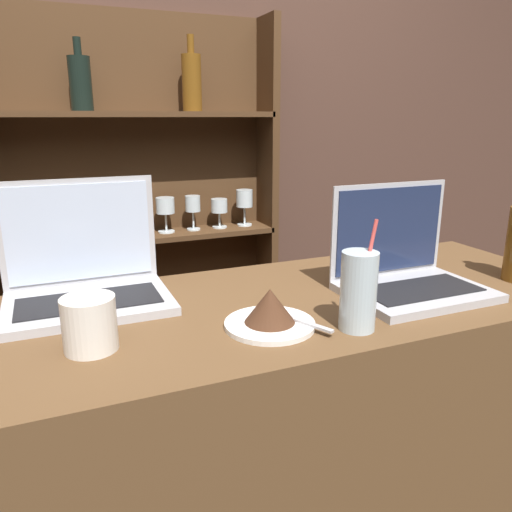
{
  "coord_description": "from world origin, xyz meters",
  "views": [
    {
      "loc": [
        -0.33,
        -0.64,
        1.45
      ],
      "look_at": [
        0.06,
        0.3,
        1.16
      ],
      "focal_mm": 35.0,
      "sensor_mm": 36.0,
      "label": 1
    }
  ],
  "objects_px": {
    "laptop_near": "(85,276)",
    "coffee_cup": "(90,324)",
    "cake_plate": "(270,312)",
    "water_glass": "(359,291)",
    "laptop_far": "(406,268)"
  },
  "relations": [
    {
      "from": "laptop_near",
      "to": "coffee_cup",
      "type": "bearing_deg",
      "value": -93.17
    },
    {
      "from": "cake_plate",
      "to": "coffee_cup",
      "type": "relative_size",
      "value": 1.89
    },
    {
      "from": "cake_plate",
      "to": "water_glass",
      "type": "distance_m",
      "value": 0.17
    },
    {
      "from": "laptop_far",
      "to": "cake_plate",
      "type": "bearing_deg",
      "value": -169.41
    },
    {
      "from": "laptop_far",
      "to": "water_glass",
      "type": "distance_m",
      "value": 0.26
    },
    {
      "from": "laptop_far",
      "to": "cake_plate",
      "type": "distance_m",
      "value": 0.38
    },
    {
      "from": "laptop_far",
      "to": "water_glass",
      "type": "relative_size",
      "value": 1.49
    },
    {
      "from": "laptop_near",
      "to": "coffee_cup",
      "type": "relative_size",
      "value": 3.53
    },
    {
      "from": "cake_plate",
      "to": "water_glass",
      "type": "xyz_separation_m",
      "value": [
        0.15,
        -0.07,
        0.04
      ]
    },
    {
      "from": "laptop_far",
      "to": "coffee_cup",
      "type": "xyz_separation_m",
      "value": [
        -0.69,
        -0.04,
        -0.01
      ]
    },
    {
      "from": "laptop_far",
      "to": "coffee_cup",
      "type": "distance_m",
      "value": 0.69
    },
    {
      "from": "water_glass",
      "to": "coffee_cup",
      "type": "xyz_separation_m",
      "value": [
        -0.47,
        0.1,
        -0.03
      ]
    },
    {
      "from": "laptop_near",
      "to": "cake_plate",
      "type": "height_order",
      "value": "laptop_near"
    },
    {
      "from": "cake_plate",
      "to": "laptop_near",
      "type": "bearing_deg",
      "value": 137.76
    },
    {
      "from": "laptop_near",
      "to": "water_glass",
      "type": "relative_size",
      "value": 1.6
    }
  ]
}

